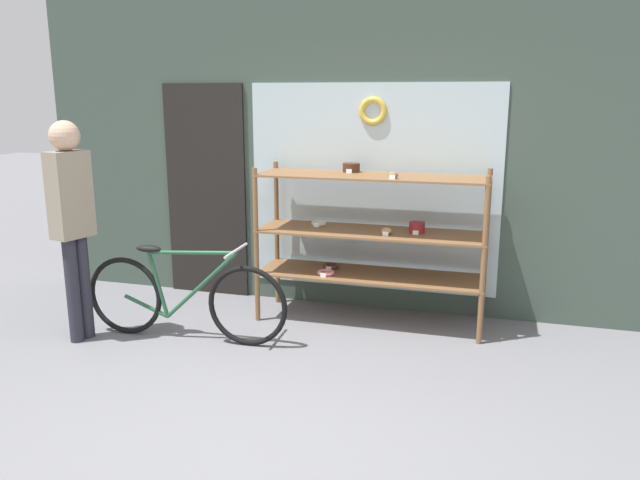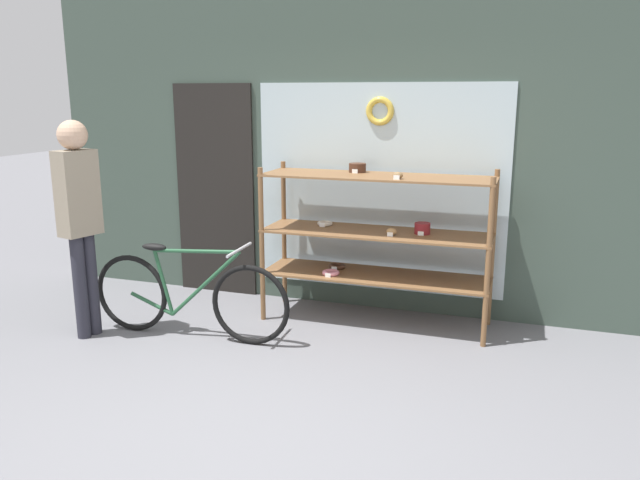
# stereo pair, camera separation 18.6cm
# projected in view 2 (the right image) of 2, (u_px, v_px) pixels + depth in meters

# --- Properties ---
(ground_plane) EXTENTS (30.00, 30.00, 0.00)m
(ground_plane) POSITION_uv_depth(u_px,v_px,m) (250.00, 429.00, 3.81)
(ground_plane) COLOR slate
(storefront_facade) EXTENTS (6.36, 0.13, 3.44)m
(storefront_facade) POSITION_uv_depth(u_px,v_px,m) (356.00, 130.00, 5.71)
(storefront_facade) COLOR #3D4C42
(storefront_facade) RESTS_ON ground_plane
(display_case) EXTENTS (1.99, 0.57, 1.40)m
(display_case) POSITION_uv_depth(u_px,v_px,m) (375.00, 231.00, 5.43)
(display_case) COLOR brown
(display_case) RESTS_ON ground_plane
(bicycle) EXTENTS (1.77, 0.46, 0.80)m
(bicycle) POSITION_uv_depth(u_px,v_px,m) (188.00, 296.00, 5.18)
(bicycle) COLOR black
(bicycle) RESTS_ON ground_plane
(pedestrian) EXTENTS (0.25, 0.35, 1.80)m
(pedestrian) POSITION_uv_depth(u_px,v_px,m) (79.00, 210.00, 5.06)
(pedestrian) COLOR #282833
(pedestrian) RESTS_ON ground_plane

